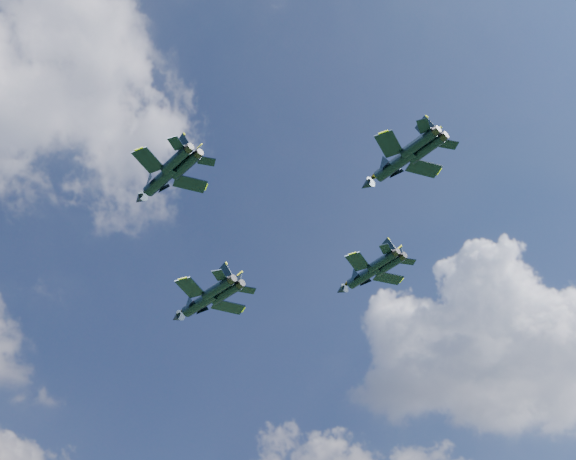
{
  "coord_description": "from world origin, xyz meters",
  "views": [
    {
      "loc": [
        -40.92,
        -62.96,
        3.33
      ],
      "look_at": [
        -0.47,
        2.11,
        65.99
      ],
      "focal_mm": 45.0,
      "sensor_mm": 36.0,
      "label": 1
    }
  ],
  "objects_px": {
    "jet_left": "(159,181)",
    "jet_right": "(362,276)",
    "jet_slot": "(393,166)",
    "jet_lead": "(199,304)"
  },
  "relations": [
    {
      "from": "jet_right",
      "to": "jet_slot",
      "type": "xyz_separation_m",
      "value": [
        -13.21,
        -23.86,
        -2.88
      ]
    },
    {
      "from": "jet_lead",
      "to": "jet_slot",
      "type": "bearing_deg",
      "value": -92.28
    },
    {
      "from": "jet_lead",
      "to": "jet_slot",
      "type": "height_order",
      "value": "jet_slot"
    },
    {
      "from": "jet_left",
      "to": "jet_right",
      "type": "relative_size",
      "value": 0.95
    },
    {
      "from": "jet_left",
      "to": "jet_slot",
      "type": "xyz_separation_m",
      "value": [
        22.99,
        -17.95,
        -0.36
      ]
    },
    {
      "from": "jet_lead",
      "to": "jet_slot",
      "type": "xyz_separation_m",
      "value": [
        7.19,
        -38.59,
        0.99
      ]
    },
    {
      "from": "jet_slot",
      "to": "jet_right",
      "type": "bearing_deg",
      "value": 51.85
    },
    {
      "from": "jet_left",
      "to": "jet_right",
      "type": "distance_m",
      "value": 36.77
    },
    {
      "from": "jet_slot",
      "to": "jet_left",
      "type": "bearing_deg",
      "value": 132.84
    },
    {
      "from": "jet_left",
      "to": "jet_right",
      "type": "height_order",
      "value": "jet_right"
    }
  ]
}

